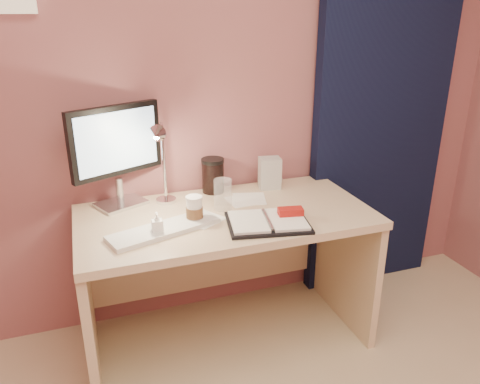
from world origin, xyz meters
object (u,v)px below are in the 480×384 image
object	(u,v)px
clear_cup	(223,194)
desk_lamp	(174,156)
desk	(222,248)
product_box	(270,173)
bowl	(272,182)
lotion_bottle	(157,224)
keyboard	(164,229)
planner	(270,221)
monitor	(115,147)
coffee_cup	(194,210)
dark_jar	(213,177)

from	to	relation	value
clear_cup	desk_lamp	world-z (taller)	desk_lamp
desk	desk_lamp	distance (m)	0.54
clear_cup	product_box	bearing A→B (deg)	31.04
bowl	lotion_bottle	bearing A→B (deg)	-150.07
keyboard	planner	size ratio (longest dim) A/B	1.22
desk	keyboard	distance (m)	0.43
monitor	bowl	xyz separation A→B (m)	(0.82, 0.02, -0.28)
monitor	keyboard	bearing A→B (deg)	-92.58
lotion_bottle	desk_lamp	distance (m)	0.36
planner	clear_cup	bearing A→B (deg)	133.07
coffee_cup	bowl	distance (m)	0.62
monitor	clear_cup	size ratio (longest dim) A/B	3.30
coffee_cup	bowl	world-z (taller)	coffee_cup
desk	desk_lamp	size ratio (longest dim) A/B	3.23
clear_cup	bowl	bearing A→B (deg)	32.70
product_box	desk_lamp	world-z (taller)	desk_lamp
desk_lamp	dark_jar	bearing A→B (deg)	52.59
lotion_bottle	planner	bearing A→B (deg)	-6.52
planner	coffee_cup	xyz separation A→B (m)	(-0.32, 0.13, 0.04)
desk	lotion_bottle	xyz separation A→B (m)	(-0.35, -0.20, 0.28)
bowl	desk_lamp	bearing A→B (deg)	-164.97
clear_cup	coffee_cup	bearing A→B (deg)	-148.57
desk	lotion_bottle	distance (m)	0.49
clear_cup	lotion_bottle	world-z (taller)	clear_cup
keyboard	product_box	bearing A→B (deg)	11.33
desk	coffee_cup	world-z (taller)	coffee_cup
dark_jar	desk_lamp	xyz separation A→B (m)	(-0.23, -0.16, 0.19)
coffee_cup	product_box	distance (m)	0.58
planner	product_box	world-z (taller)	product_box
product_box	clear_cup	bearing A→B (deg)	-139.73
dark_jar	product_box	distance (m)	0.31
monitor	clear_cup	bearing A→B (deg)	-48.99
keyboard	dark_jar	bearing A→B (deg)	32.09
monitor	lotion_bottle	distance (m)	0.48
keyboard	desk_lamp	bearing A→B (deg)	48.20
coffee_cup	desk_lamp	distance (m)	0.28
desk	clear_cup	size ratio (longest dim) A/B	9.24
coffee_cup	lotion_bottle	bearing A→B (deg)	-157.41
coffee_cup	bowl	bearing A→B (deg)	32.30
bowl	dark_jar	world-z (taller)	dark_jar
bowl	desk_lamp	world-z (taller)	desk_lamp
clear_cup	lotion_bottle	xyz separation A→B (m)	(-0.35, -0.18, -0.02)
desk	bowl	xyz separation A→B (m)	(0.36, 0.21, 0.24)
coffee_cup	product_box	xyz separation A→B (m)	(0.49, 0.30, 0.03)
desk	monitor	bearing A→B (deg)	157.75
coffee_cup	desk_lamp	xyz separation A→B (m)	(-0.05, 0.18, 0.21)
dark_jar	desk	bearing A→B (deg)	-95.55
desk	product_box	size ratio (longest dim) A/B	8.28
desk	bowl	distance (m)	0.48
bowl	desk_lamp	size ratio (longest dim) A/B	0.27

